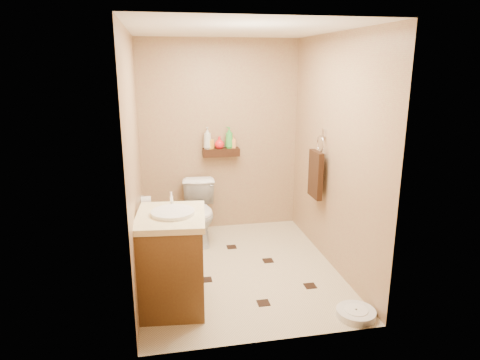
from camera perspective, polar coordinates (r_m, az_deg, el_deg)
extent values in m
plane|color=beige|center=(4.63, -0.18, -11.69)|extent=(2.50, 2.50, 0.00)
cube|color=tan|center=(5.43, -2.68, 5.75)|extent=(2.00, 0.04, 2.40)
cube|color=tan|center=(3.04, 4.23, -1.98)|extent=(2.00, 0.04, 2.40)
cube|color=tan|center=(4.16, -13.88, 2.33)|extent=(0.04, 2.50, 2.40)
cube|color=tan|center=(4.51, 12.40, 3.43)|extent=(0.04, 2.50, 2.40)
cube|color=white|center=(4.13, -0.21, 19.46)|extent=(2.00, 2.50, 0.02)
cube|color=#33170E|center=(5.39, -2.54, 3.72)|extent=(0.46, 0.14, 0.10)
cube|color=black|center=(4.42, -4.52, -13.11)|extent=(0.11, 0.11, 0.01)
cube|color=black|center=(4.80, 3.75, -10.67)|extent=(0.11, 0.11, 0.01)
cube|color=black|center=(4.04, 3.13, -16.04)|extent=(0.11, 0.11, 0.01)
cube|color=black|center=(5.07, -8.23, -9.31)|extent=(0.11, 0.11, 0.01)
cube|color=black|center=(4.35, 9.33, -13.75)|extent=(0.11, 0.11, 0.01)
cube|color=black|center=(5.11, -1.14, -8.91)|extent=(0.11, 0.11, 0.01)
imported|color=white|center=(5.20, -5.43, -4.34)|extent=(0.46, 0.73, 0.71)
cube|color=brown|center=(3.87, -8.96, -10.88)|extent=(0.60, 0.71, 0.81)
cube|color=#FFF2B8|center=(3.71, -9.24, -4.91)|extent=(0.65, 0.76, 0.05)
cylinder|color=white|center=(3.70, -8.94, -4.44)|extent=(0.37, 0.37, 0.05)
cylinder|color=silver|center=(3.89, -9.12, -2.38)|extent=(0.03, 0.03, 0.12)
cylinder|color=silver|center=(3.96, 15.20, -16.77)|extent=(0.41, 0.41, 0.06)
cylinder|color=white|center=(3.95, 15.23, -16.36)|extent=(0.20, 0.20, 0.01)
cylinder|color=#196265|center=(5.12, -9.44, -8.44)|extent=(0.10, 0.10, 0.11)
cylinder|color=silver|center=(5.05, -9.54, -6.32)|extent=(0.02, 0.02, 0.32)
sphere|color=silver|center=(4.99, -9.62, -4.73)|extent=(0.07, 0.07, 0.07)
cube|color=silver|center=(4.70, 11.16, 6.20)|extent=(0.03, 0.06, 0.08)
torus|color=silver|center=(4.71, 10.69, 4.76)|extent=(0.02, 0.19, 0.19)
cube|color=#361E10|center=(4.77, 10.04, 0.73)|extent=(0.06, 0.30, 0.52)
cylinder|color=silver|center=(4.94, -12.43, -2.76)|extent=(0.11, 0.11, 0.11)
cylinder|color=silver|center=(4.92, -12.93, -2.12)|extent=(0.04, 0.02, 0.02)
imported|color=silver|center=(5.33, -4.37, 5.60)|extent=(0.14, 0.14, 0.27)
imported|color=yellow|center=(5.34, -4.03, 5.07)|extent=(0.11, 0.11, 0.17)
imported|color=red|center=(5.36, -2.77, 5.03)|extent=(0.13, 0.13, 0.15)
imported|color=green|center=(5.37, -1.45, 5.68)|extent=(0.14, 0.14, 0.27)
imported|color=#E7934D|center=(5.39, -0.97, 5.18)|extent=(0.09, 0.09, 0.17)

